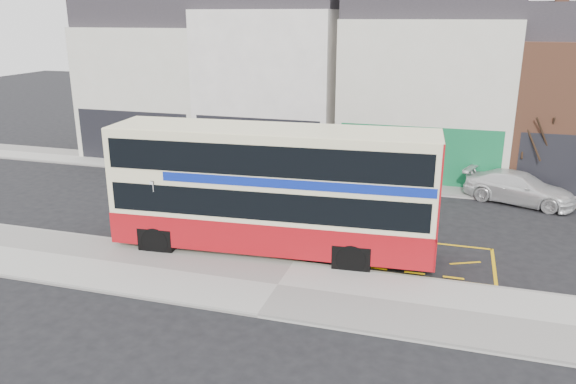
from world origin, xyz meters
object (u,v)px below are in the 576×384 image
(bus_stop_post, at_px, (145,207))
(street_tree_right, at_px, (538,125))
(car_silver, at_px, (194,163))
(car_grey, at_px, (304,172))
(car_white, at_px, (519,188))
(double_decker_bus, at_px, (273,189))
(street_tree_left, at_px, (140,97))

(bus_stop_post, bearing_deg, street_tree_right, 47.78)
(car_silver, xyz_separation_m, car_grey, (6.42, 0.20, -0.03))
(car_grey, bearing_deg, bus_stop_post, 143.96)
(bus_stop_post, bearing_deg, car_grey, 80.67)
(street_tree_right, bearing_deg, car_silver, -173.76)
(car_silver, xyz_separation_m, car_white, (17.20, 0.13, 0.03))
(bus_stop_post, relative_size, car_grey, 0.69)
(double_decker_bus, xyz_separation_m, car_white, (9.52, 9.03, -1.79))
(bus_stop_post, relative_size, street_tree_left, 0.50)
(car_silver, bearing_deg, car_grey, -75.40)
(car_grey, bearing_deg, street_tree_right, -100.39)
(bus_stop_post, xyz_separation_m, street_tree_left, (-7.92, 13.15, 2.02))
(street_tree_left, relative_size, street_tree_right, 1.11)
(bus_stop_post, xyz_separation_m, street_tree_right, (14.73, 12.45, 1.63))
(bus_stop_post, distance_m, street_tree_left, 15.49)
(car_white, bearing_deg, car_silver, 109.33)
(street_tree_left, distance_m, street_tree_right, 22.67)
(bus_stop_post, xyz_separation_m, car_grey, (3.25, 10.68, -1.20))
(car_grey, bearing_deg, street_tree_left, 58.42)
(car_silver, bearing_deg, street_tree_right, -70.91)
(double_decker_bus, relative_size, bus_stop_post, 4.25)
(bus_stop_post, xyz_separation_m, car_silver, (-3.17, 10.49, -1.17))
(double_decker_bus, bearing_deg, car_grey, 93.95)
(car_grey, height_order, street_tree_right, street_tree_right)
(street_tree_right, bearing_deg, street_tree_left, 178.21)
(car_grey, bearing_deg, car_white, -109.48)
(double_decker_bus, bearing_deg, car_white, 39.56)
(car_white, distance_m, street_tree_right, 3.39)
(double_decker_bus, distance_m, car_white, 13.24)
(double_decker_bus, xyz_separation_m, car_grey, (-1.26, 9.09, -1.85))
(car_white, bearing_deg, street_tree_left, 102.31)
(bus_stop_post, distance_m, car_silver, 11.02)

